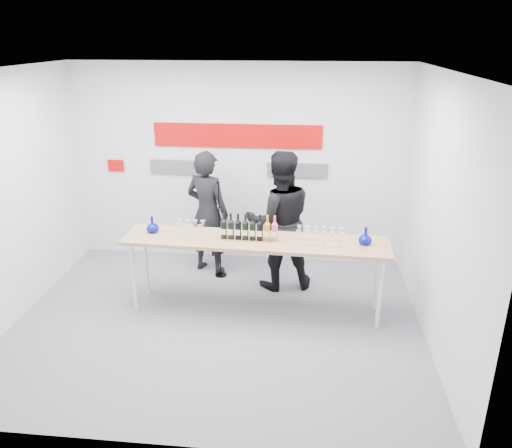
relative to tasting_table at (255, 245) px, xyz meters
name	(u,v)px	position (x,y,z in m)	size (l,w,h in m)	color
ground	(217,322)	(-0.44, -0.36, -0.91)	(5.00, 5.00, 0.00)	slate
back_wall	(238,165)	(-0.44, 1.64, 0.59)	(5.00, 0.04, 3.00)	silver
signage	(234,145)	(-0.49, 1.61, 0.90)	(3.38, 0.02, 0.79)	#B90807
tasting_table	(255,245)	(0.00, 0.00, 0.00)	(3.30, 0.79, 0.98)	tan
wine_bottles	(249,227)	(-0.07, -0.01, 0.24)	(0.71, 0.10, 0.33)	black
decanter_left	(152,224)	(-1.33, 0.11, 0.18)	(0.16, 0.16, 0.21)	#060C78
decanter_right	(365,236)	(1.33, 0.00, 0.18)	(0.16, 0.16, 0.21)	#060C78
glasses_left	(190,229)	(-0.83, 0.03, 0.17)	(0.37, 0.24, 0.18)	silver
glasses_right	(320,236)	(0.79, -0.03, 0.17)	(0.57, 0.24, 0.18)	silver
presenter_left	(208,213)	(-0.81, 1.08, 0.01)	(0.67, 0.44, 1.84)	black
presenter_right	(279,221)	(0.26, 0.71, 0.06)	(0.94, 0.74, 1.94)	black
mic_stand	(220,248)	(-0.61, 0.91, -0.46)	(0.17, 0.17, 1.47)	black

